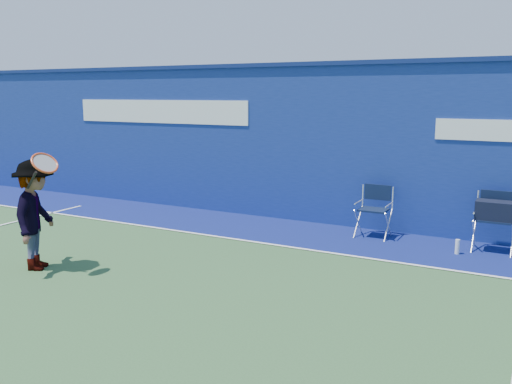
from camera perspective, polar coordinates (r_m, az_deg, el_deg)
The scene contains 8 objects.
ground at distance 6.95m, azimuth -15.63°, elevation -11.09°, with size 80.00×80.00×0.00m, color #30542D.
stadium_wall at distance 10.87m, azimuth 3.17°, elevation 5.35°, with size 24.00×0.50×3.08m.
out_of_bounds_strip at distance 10.15m, azimuth 0.49°, elevation -3.86°, with size 24.00×1.80×0.01m, color navy.
court_lines at distance 7.36m, azimuth -12.39°, elevation -9.62°, with size 24.00×12.00×0.01m.
directors_chair_left at distance 9.74m, azimuth 12.24°, elevation -3.02°, with size 0.54×0.48×0.90m.
directors_chair_right at distance 9.40m, azimuth 23.74°, elevation -3.43°, with size 0.57×0.51×0.95m.
water_bottle at distance 9.10m, azimuth 20.43°, elevation -5.44°, with size 0.07×0.07×0.24m, color white.
tennis_player at distance 8.32m, azimuth -22.18°, elevation -2.21°, with size 1.08×1.18×1.71m.
Camera 1 is at (4.54, -4.63, 2.49)m, focal length 38.00 mm.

